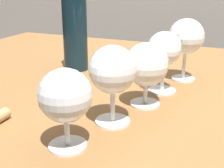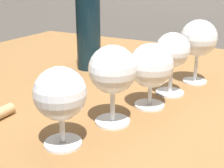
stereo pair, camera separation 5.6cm
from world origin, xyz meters
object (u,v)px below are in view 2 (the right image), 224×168
at_px(wine_glass_chardonnay, 151,66).
at_px(cork, 4,112).
at_px(wine_glass_port, 112,72).
at_px(wine_glass_white, 172,51).
at_px(wine_glass_pinot, 199,39).
at_px(wine_glass_amber, 60,95).
at_px(wine_bottle, 88,24).

relative_size(wine_glass_chardonnay, cork, 3.25).
xyz_separation_m(wine_glass_port, cork, (-0.20, -0.08, -0.09)).
height_order(wine_glass_white, wine_glass_pinot, wine_glass_pinot).
distance_m(wine_glass_white, wine_glass_pinot, 0.11).
relative_size(wine_glass_amber, cork, 3.17).
bearing_deg(cork, wine_glass_pinot, 54.77).
bearing_deg(wine_glass_amber, cork, 170.60).
bearing_deg(wine_glass_white, wine_glass_pinot, 74.67).
relative_size(wine_glass_amber, wine_glass_chardonnay, 0.98).
distance_m(wine_glass_chardonnay, wine_glass_pinot, 0.21).
distance_m(wine_glass_pinot, cork, 0.49).
relative_size(wine_glass_pinot, wine_bottle, 0.50).
xyz_separation_m(wine_glass_port, wine_glass_white, (0.05, 0.20, 0.00)).
xyz_separation_m(wine_glass_port, wine_glass_pinot, (0.08, 0.31, 0.01)).
bearing_deg(wine_glass_amber, wine_glass_chardonnay, 73.23).
distance_m(wine_glass_amber, cork, 0.19).
bearing_deg(wine_glass_port, wine_bottle, 129.66).
bearing_deg(cork, wine_glass_white, 48.79).
distance_m(wine_glass_chardonnay, wine_bottle, 0.32).
bearing_deg(wine_glass_white, wine_glass_chardonnay, -98.47).
bearing_deg(wine_glass_chardonnay, wine_glass_white, 81.53).
relative_size(wine_glass_port, wine_bottle, 0.46).
xyz_separation_m(wine_glass_white, wine_glass_pinot, (0.03, 0.11, 0.01)).
bearing_deg(cork, wine_glass_port, 22.49).
bearing_deg(wine_glass_pinot, wine_glass_port, -104.01).
xyz_separation_m(wine_glass_amber, wine_glass_white, (0.08, 0.31, 0.01)).
relative_size(wine_glass_port, cork, 3.56).
distance_m(wine_glass_amber, wine_glass_white, 0.32).
bearing_deg(wine_glass_pinot, wine_glass_amber, -104.59).
bearing_deg(wine_glass_port, wine_glass_white, 76.72).
distance_m(wine_glass_chardonnay, wine_glass_white, 0.09).
height_order(wine_glass_amber, wine_bottle, wine_bottle).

